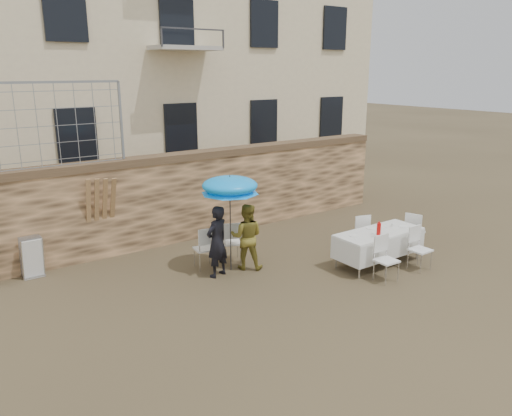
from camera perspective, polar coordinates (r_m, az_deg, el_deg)
ground at (r=9.31m, az=5.94°, el=-11.74°), size 80.00×80.00×0.00m
stone_wall at (r=12.85m, az=-8.69°, el=1.17°), size 13.00×0.50×2.20m
chain_link_fence at (r=11.51m, az=-22.71°, el=8.62°), size 3.20×0.06×1.80m
man_suit at (r=10.50m, az=-4.48°, el=-3.85°), size 0.65×0.52×1.55m
woman_dress at (r=10.89m, az=-1.08°, el=-3.29°), size 0.90×0.88×1.47m
umbrella at (r=10.48m, az=-3.00°, el=2.25°), size 1.23×1.23×1.96m
couple_chair_left at (r=11.05m, az=-5.92°, el=-4.50°), size 0.54×0.54×0.96m
couple_chair_right at (r=11.39m, az=-2.84°, el=-3.82°), size 0.62×0.62×0.96m
banquet_table at (r=11.47m, az=13.90°, el=-2.80°), size 2.10×0.85×0.78m
soda_bottle at (r=11.18m, az=13.85°, el=-2.34°), size 0.09×0.09×0.26m
table_chair_front_left at (r=10.67m, az=14.71°, el=-5.70°), size 0.50×0.50×0.96m
table_chair_front_right at (r=11.49m, az=18.28°, el=-4.44°), size 0.48×0.48×0.96m
table_chair_back at (r=12.19m, az=11.62°, el=-2.80°), size 0.60×0.60×0.96m
table_chair_side at (r=12.65m, az=17.67°, el=-2.55°), size 0.62×0.62×0.96m
chair_stack_right at (r=11.64m, az=-24.37°, el=-4.92°), size 0.46×0.40×0.92m
wood_planks at (r=11.89m, az=-17.20°, el=-1.03°), size 0.70×0.20×2.00m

